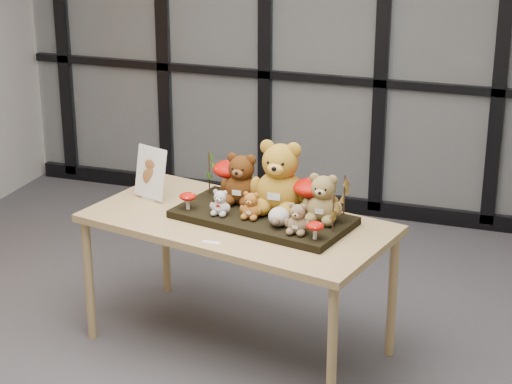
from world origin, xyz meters
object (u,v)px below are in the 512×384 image
at_px(display_table, 238,231).
at_px(bear_brown_medium, 242,176).
at_px(bear_tan_back, 323,195).
at_px(bear_white_bow, 220,201).
at_px(mushroom_back_right, 311,196).
at_px(diorama_tray, 263,217).
at_px(bear_small_yellow, 251,204).
at_px(mushroom_back_left, 231,177).
at_px(mushroom_front_right, 315,230).
at_px(sign_holder, 151,175).
at_px(bear_beige_small, 298,217).
at_px(mushroom_front_left, 188,200).
at_px(plush_cream_hedgehog, 279,216).
at_px(bear_pooh_yellow, 280,173).

distance_m(display_table, bear_brown_medium, 0.31).
height_order(display_table, bear_tan_back, bear_tan_back).
xyz_separation_m(bear_white_bow, mushroom_back_right, (0.46, 0.15, 0.04)).
distance_m(diorama_tray, bear_tan_back, 0.37).
height_order(bear_small_yellow, mushroom_back_left, mushroom_back_left).
height_order(mushroom_front_right, sign_holder, sign_holder).
bearing_deg(mushroom_back_left, diorama_tray, -38.81).
distance_m(mushroom_back_right, mushroom_front_right, 0.33).
distance_m(display_table, mushroom_back_right, 0.45).
bearing_deg(bear_beige_small, bear_white_bow, 178.98).
distance_m(display_table, sign_holder, 0.64).
distance_m(bear_brown_medium, mushroom_back_left, 0.14).
bearing_deg(bear_small_yellow, bear_beige_small, -9.02).
bearing_deg(bear_white_bow, mushroom_front_left, -172.39).
xyz_separation_m(bear_brown_medium, bear_white_bow, (-0.05, -0.21, -0.08)).
bearing_deg(bear_beige_small, plush_cream_hedgehog, 165.08).
bearing_deg(mushroom_back_right, bear_tan_back, -34.70).
xyz_separation_m(bear_pooh_yellow, bear_brown_medium, (-0.24, 0.04, -0.06)).
xyz_separation_m(diorama_tray, bear_small_yellow, (-0.04, -0.08, 0.10)).
bearing_deg(bear_small_yellow, diorama_tray, 74.19).
xyz_separation_m(display_table, bear_brown_medium, (-0.03, 0.16, 0.26)).
distance_m(mushroom_back_left, sign_holder, 0.47).
bearing_deg(mushroom_back_left, mushroom_front_left, -118.78).
xyz_separation_m(bear_brown_medium, mushroom_front_right, (0.52, -0.36, -0.11)).
bearing_deg(mushroom_front_left, mushroom_back_right, 11.21).
bearing_deg(mushroom_back_left, sign_holder, -168.14).
relative_size(mushroom_back_left, mushroom_front_left, 2.20).
relative_size(bear_pooh_yellow, bear_brown_medium, 1.37).
bearing_deg(bear_tan_back, bear_beige_small, -98.15).
bearing_deg(plush_cream_hedgehog, bear_beige_small, -14.92).
xyz_separation_m(bear_brown_medium, bear_beige_small, (0.42, -0.32, -0.07)).
height_order(bear_tan_back, bear_beige_small, bear_tan_back).
height_order(bear_beige_small, plush_cream_hedgehog, bear_beige_small).
bearing_deg(bear_brown_medium, sign_holder, -166.43).
distance_m(bear_brown_medium, mushroom_front_right, 0.65).
xyz_separation_m(mushroom_front_right, sign_holder, (-1.08, 0.35, 0.05)).
distance_m(bear_tan_back, bear_small_yellow, 0.39).
relative_size(bear_white_bow, mushroom_front_left, 1.49).
relative_size(display_table, mushroom_front_right, 17.90).
height_order(bear_brown_medium, mushroom_back_left, bear_brown_medium).
distance_m(diorama_tray, sign_holder, 0.74).
distance_m(bear_pooh_yellow, bear_tan_back, 0.28).
height_order(bear_white_bow, mushroom_back_left, mushroom_back_left).
xyz_separation_m(plush_cream_hedgehog, mushroom_back_right, (0.12, 0.20, 0.06)).
xyz_separation_m(bear_tan_back, mushroom_back_left, (-0.59, 0.20, -0.03)).
distance_m(bear_small_yellow, mushroom_front_left, 0.37).
height_order(bear_beige_small, mushroom_front_left, bear_beige_small).
bearing_deg(bear_white_bow, mushroom_back_right, 30.15).
bearing_deg(mushroom_back_right, mushroom_front_right, -70.66).
bearing_deg(mushroom_front_right, bear_white_bow, 164.56).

